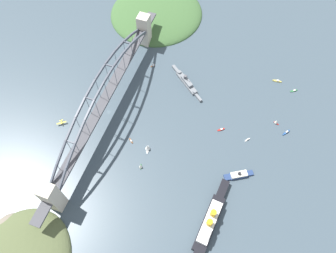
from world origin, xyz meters
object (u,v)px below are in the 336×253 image
at_px(small_boat_2, 131,141).
at_px(small_boat_5, 141,166).
at_px(small_boat_1, 153,64).
at_px(small_boat_3, 286,132).
at_px(small_boat_4, 277,81).
at_px(ocean_liner, 209,223).
at_px(small_boat_8, 294,91).
at_px(naval_cruiser, 186,82).
at_px(small_boat_0, 247,140).
at_px(seaplane_taxiing_near_bridge, 62,123).
at_px(harbor_ferry_steamer, 239,175).
at_px(harbor_arch_bridge, 105,99).
at_px(small_boat_9, 147,147).
at_px(small_boat_7, 221,129).
at_px(small_boat_6, 276,122).

height_order(small_boat_2, small_boat_5, small_boat_5).
xyz_separation_m(small_boat_1, small_boat_3, (44.12, 187.97, -2.58)).
bearing_deg(small_boat_4, ocean_liner, -9.30).
xyz_separation_m(small_boat_1, small_boat_8, (-21.73, 187.42, -2.81)).
height_order(naval_cruiser, small_boat_4, naval_cruiser).
height_order(small_boat_0, small_boat_5, small_boat_5).
relative_size(small_boat_0, small_boat_1, 0.92).
distance_m(naval_cruiser, small_boat_0, 109.47).
relative_size(naval_cruiser, small_boat_1, 7.39).
height_order(small_boat_0, small_boat_8, small_boat_0).
distance_m(seaplane_taxiing_near_bridge, small_boat_1, 142.59).
bearing_deg(small_boat_0, harbor_ferry_steamer, 0.46).
relative_size(harbor_arch_bridge, small_boat_5, 41.41).
height_order(harbor_arch_bridge, ocean_liner, harbor_arch_bridge).
bearing_deg(small_boat_0, small_boat_1, -115.49).
relative_size(small_boat_4, small_boat_9, 1.11).
distance_m(small_boat_2, small_boat_7, 109.03).
bearing_deg(harbor_arch_bridge, naval_cruiser, 133.63).
relative_size(harbor_arch_bridge, small_boat_2, 44.71).
bearing_deg(small_boat_2, small_boat_9, 81.77).
bearing_deg(small_boat_9, small_boat_8, 133.74).
distance_m(small_boat_5, small_boat_9, 24.08).
height_order(naval_cruiser, small_boat_0, naval_cruiser).
xyz_separation_m(harbor_arch_bridge, small_boat_7, (-21.54, 139.27, -26.40)).
bearing_deg(small_boat_2, small_boat_0, 110.14).
bearing_deg(ocean_liner, small_boat_8, 164.05).
distance_m(ocean_liner, small_boat_0, 111.01).
height_order(small_boat_2, small_boat_7, small_boat_7).
distance_m(seaplane_taxiing_near_bridge, small_boat_3, 271.91).
bearing_deg(ocean_liner, small_boat_4, 170.70).
height_order(small_boat_2, small_boat_6, small_boat_6).
bearing_deg(small_boat_7, naval_cruiser, -130.80).
bearing_deg(naval_cruiser, ocean_liner, 25.19).
bearing_deg(harbor_arch_bridge, ocean_liner, 59.64).
bearing_deg(small_boat_3, small_boat_8, -179.52).
height_order(naval_cruiser, harbor_ferry_steamer, naval_cruiser).
relative_size(small_boat_3, small_boat_5, 1.34).
distance_m(harbor_arch_bridge, seaplane_taxiing_near_bridge, 63.20).
relative_size(harbor_arch_bridge, small_boat_1, 42.07).
bearing_deg(small_boat_2, small_boat_6, 117.57).
bearing_deg(seaplane_taxiing_near_bridge, ocean_liner, 74.41).
bearing_deg(small_boat_7, small_boat_4, 152.13).
bearing_deg(small_boat_5, harbor_ferry_steamer, 104.32).
height_order(small_boat_4, small_boat_6, small_boat_6).
distance_m(ocean_liner, small_boat_4, 212.33).
height_order(small_boat_4, small_boat_8, small_boat_4).
bearing_deg(harbor_ferry_steamer, small_boat_6, 161.53).
xyz_separation_m(harbor_arch_bridge, small_boat_5, (56.36, 66.18, -23.63)).
bearing_deg(harbor_ferry_steamer, small_boat_3, 150.33).
distance_m(small_boat_1, small_boat_8, 188.70).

